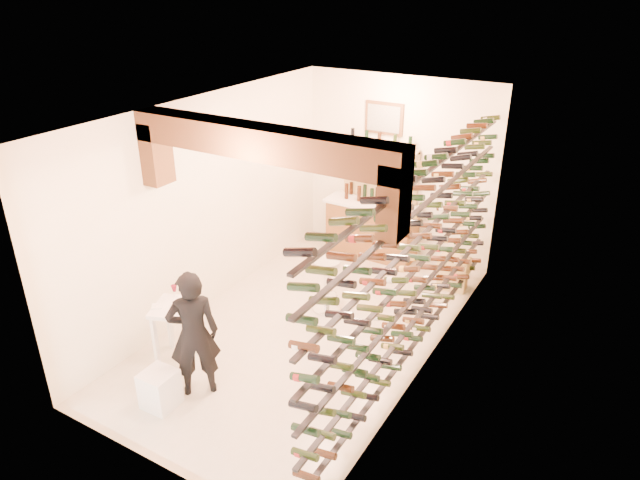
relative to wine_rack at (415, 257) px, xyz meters
The scene contains 11 objects.
ground 2.18m from the wine_rack, behind, with size 6.00×6.00×0.00m, color beige.
room_shell 1.70m from the wine_rack, behind, with size 3.52×6.02×3.21m.
wine_rack is the anchor object (origin of this frame).
back_counter 3.38m from the wine_rack, 124.66° to the left, with size 1.70×0.62×1.29m.
back_shelving 3.44m from the wine_rack, 122.37° to the left, with size 1.40×0.31×2.73m.
tasting_table 3.15m from the wine_rack, 150.43° to the right, with size 0.74×0.74×1.00m.
white_stool 3.45m from the wine_rack, 133.78° to the right, with size 0.38×0.38×0.47m, color white.
person 2.83m from the wine_rack, 136.95° to the right, with size 0.61×0.40×1.66m, color black.
chrome_barstool 1.98m from the wine_rack, 159.95° to the left, with size 0.44×0.44×0.85m.
crate_lower 2.62m from the wine_rack, 93.41° to the left, with size 0.45×0.31×0.27m, color tan.
crate_upper 2.48m from the wine_rack, 93.41° to the left, with size 0.48×0.33×0.28m, color tan.
Camera 1 is at (3.72, -6.02, 4.73)m, focal length 32.33 mm.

